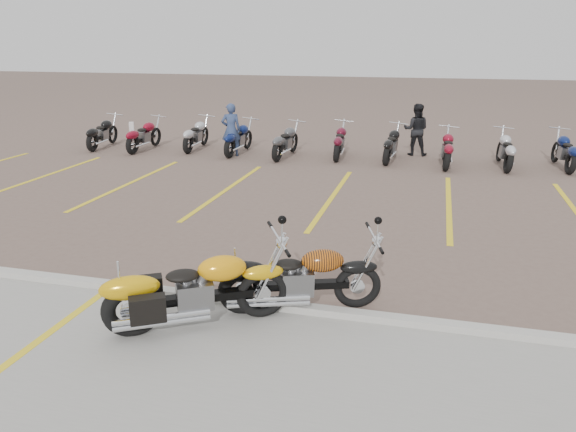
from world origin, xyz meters
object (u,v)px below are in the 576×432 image
person_a (231,130)px  bollard (132,137)px  yellow_cruiser (193,293)px  flame_cruiser (296,280)px  person_b (416,130)px

person_a → bollard: bearing=-20.1°
yellow_cruiser → flame_cruiser: bearing=2.4°
flame_cruiser → person_b: bearing=64.7°
yellow_cruiser → person_a: bearing=76.6°
person_b → person_a: bearing=17.2°
yellow_cruiser → flame_cruiser: 1.41m
yellow_cruiser → flame_cruiser: size_ratio=0.99×
flame_cruiser → bollard: size_ratio=2.16×
person_a → yellow_cruiser: bearing=84.4°
person_b → bollard: 9.37m
yellow_cruiser → person_b: 12.73m
yellow_cruiser → person_a: person_a is taller
yellow_cruiser → person_b: size_ratio=1.29×
yellow_cruiser → person_b: person_b is taller
yellow_cruiser → person_b: (2.23, 12.53, 0.34)m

